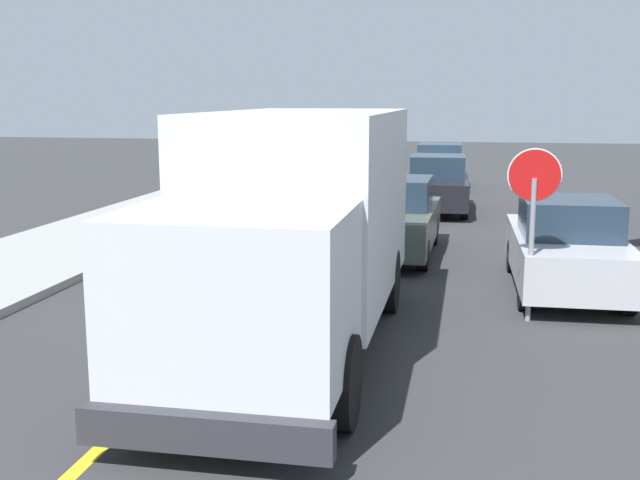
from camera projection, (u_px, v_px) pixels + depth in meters
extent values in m
cube|color=gold|center=(211.00, 343.00, 10.90)|extent=(0.16, 56.00, 0.01)
cube|color=silver|center=(308.00, 203.00, 11.16)|extent=(2.41, 5.00, 2.60)
cube|color=silver|center=(237.00, 293.00, 7.87)|extent=(2.28, 2.00, 1.70)
cube|color=#1E2D3D|center=(206.00, 277.00, 6.93)|extent=(2.04, 0.08, 0.75)
cube|color=#2D2D33|center=(204.00, 433.00, 7.01)|extent=(2.40, 0.20, 0.36)
cylinder|color=black|center=(342.00, 382.00, 8.04)|extent=(0.30, 1.00, 1.00)
cylinder|color=black|center=(151.00, 369.00, 8.43)|extent=(0.30, 1.00, 1.00)
cylinder|color=black|center=(388.00, 281.00, 12.43)|extent=(0.30, 1.00, 1.00)
cylinder|color=black|center=(261.00, 275.00, 12.82)|extent=(0.30, 1.00, 1.00)
cube|color=#4C564C|center=(392.00, 225.00, 16.84)|extent=(1.90, 4.44, 0.76)
cube|color=#1E2D3D|center=(393.00, 193.00, 16.86)|extent=(1.62, 1.83, 0.64)
cylinder|color=black|center=(423.00, 255.00, 15.38)|extent=(0.23, 0.64, 0.64)
cylinder|color=black|center=(344.00, 251.00, 15.71)|extent=(0.23, 0.64, 0.64)
cylinder|color=black|center=(433.00, 231.00, 18.09)|extent=(0.23, 0.64, 0.64)
cylinder|color=black|center=(366.00, 228.00, 18.42)|extent=(0.23, 0.64, 0.64)
cube|color=black|center=(437.00, 190.00, 23.20)|extent=(1.89, 4.44, 0.76)
cube|color=#1E2D3D|center=(438.00, 166.00, 23.22)|extent=(1.62, 1.83, 0.64)
cylinder|color=black|center=(464.00, 208.00, 21.77)|extent=(0.23, 0.64, 0.64)
cylinder|color=black|center=(408.00, 207.00, 22.03)|extent=(0.23, 0.64, 0.64)
cylinder|color=black|center=(463.00, 196.00, 24.50)|extent=(0.23, 0.64, 0.64)
cylinder|color=black|center=(413.00, 195.00, 24.76)|extent=(0.23, 0.64, 0.64)
cube|color=silver|center=(439.00, 171.00, 28.91)|extent=(1.84, 4.42, 0.76)
cube|color=#1E2D3D|center=(440.00, 152.00, 28.93)|extent=(1.60, 1.81, 0.64)
cylinder|color=black|center=(460.00, 185.00, 27.47)|extent=(0.23, 0.64, 0.64)
cylinder|color=black|center=(415.00, 184.00, 27.75)|extent=(0.23, 0.64, 0.64)
cylinder|color=black|center=(461.00, 177.00, 30.19)|extent=(0.23, 0.64, 0.64)
cylinder|color=black|center=(420.00, 176.00, 30.47)|extent=(0.23, 0.64, 0.64)
cube|color=#B7B7BC|center=(566.00, 255.00, 13.71)|extent=(1.88, 4.43, 0.76)
cube|color=#1E2D3D|center=(569.00, 217.00, 13.44)|extent=(1.62, 1.83, 0.64)
cylinder|color=black|center=(513.00, 256.00, 15.27)|extent=(0.23, 0.64, 0.64)
cylinder|color=black|center=(597.00, 259.00, 15.00)|extent=(0.23, 0.64, 0.64)
cylinder|color=black|center=(526.00, 291.00, 12.54)|extent=(0.23, 0.64, 0.64)
cylinder|color=black|center=(629.00, 295.00, 12.27)|extent=(0.23, 0.64, 0.64)
cylinder|color=gray|center=(531.00, 251.00, 11.78)|extent=(0.08, 0.08, 2.20)
cylinder|color=red|center=(535.00, 175.00, 11.60)|extent=(0.76, 0.03, 0.76)
cylinder|color=white|center=(535.00, 175.00, 11.62)|extent=(0.80, 0.02, 0.80)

